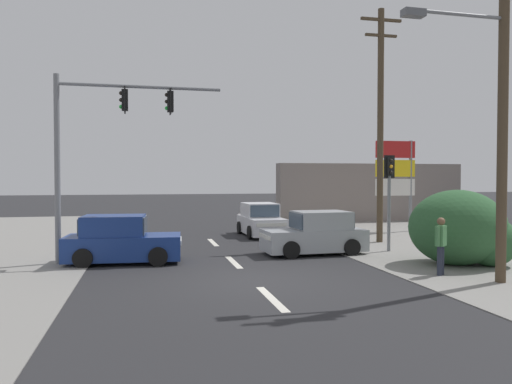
# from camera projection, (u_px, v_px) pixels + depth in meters

# --- Properties ---
(ground_plane) EXTENTS (140.00, 140.00, 0.00)m
(ground_plane) POSITION_uv_depth(u_px,v_px,m) (253.00, 281.00, 13.21)
(ground_plane) COLOR #28282B
(lane_dash_near) EXTENTS (0.20, 2.40, 0.01)m
(lane_dash_near) POSITION_uv_depth(u_px,v_px,m) (272.00, 299.00, 11.26)
(lane_dash_near) COLOR silver
(lane_dash_near) RESTS_ON ground
(lane_dash_mid) EXTENTS (0.20, 2.40, 0.01)m
(lane_dash_mid) POSITION_uv_depth(u_px,v_px,m) (233.00, 262.00, 16.14)
(lane_dash_mid) COLOR silver
(lane_dash_mid) RESTS_ON ground
(lane_dash_far) EXTENTS (0.20, 2.40, 0.01)m
(lane_dash_far) POSITION_uv_depth(u_px,v_px,m) (213.00, 242.00, 21.02)
(lane_dash_far) COLOR silver
(lane_dash_far) RESTS_ON ground
(kerb_right_verge) EXTENTS (10.00, 44.00, 0.02)m
(kerb_right_verge) POSITION_uv_depth(u_px,v_px,m) (496.00, 257.00, 17.12)
(kerb_right_verge) COLOR gray
(kerb_right_verge) RESTS_ON ground
(utility_pole_foreground_right) EXTENTS (3.78, 0.35, 9.45)m
(utility_pole_foreground_right) POSITION_uv_depth(u_px,v_px,m) (499.00, 86.00, 12.75)
(utility_pole_foreground_right) COLOR #4C3D2B
(utility_pole_foreground_right) RESTS_ON ground
(utility_pole_midground_right) EXTENTS (1.80, 0.26, 9.77)m
(utility_pole_midground_right) POSITION_uv_depth(u_px,v_px,m) (380.00, 121.00, 20.87)
(utility_pole_midground_right) COLOR #4C3D2B
(utility_pole_midground_right) RESTS_ON ground
(traffic_signal_mast) EXTENTS (5.29, 0.46, 6.00)m
(traffic_signal_mast) POSITION_uv_depth(u_px,v_px,m) (100.00, 134.00, 15.99)
(traffic_signal_mast) COLOR slate
(traffic_signal_mast) RESTS_ON ground
(pedestal_signal_right_kerb) EXTENTS (0.44, 0.30, 3.56)m
(pedestal_signal_right_kerb) POSITION_uv_depth(u_px,v_px,m) (389.00, 186.00, 18.33)
(pedestal_signal_right_kerb) COLOR slate
(pedestal_signal_right_kerb) RESTS_ON ground
(shopping_plaza_sign) EXTENTS (2.10, 0.16, 4.60)m
(shopping_plaza_sign) POSITION_uv_depth(u_px,v_px,m) (395.00, 173.00, 25.02)
(shopping_plaza_sign) COLOR slate
(shopping_plaza_sign) RESTS_ON ground
(roadside_bush) EXTENTS (3.18, 2.72, 2.36)m
(roadside_bush) POSITION_uv_depth(u_px,v_px,m) (463.00, 230.00, 15.54)
(roadside_bush) COLOR #2D5B33
(roadside_bush) RESTS_ON ground
(shopfront_wall_far) EXTENTS (12.00, 1.00, 3.60)m
(shopfront_wall_far) POSITION_uv_depth(u_px,v_px,m) (371.00, 193.00, 31.16)
(shopfront_wall_far) COLOR gray
(shopfront_wall_far) RESTS_ON ground
(hatchback_oncoming_mid) EXTENTS (3.70, 1.90, 1.53)m
(hatchback_oncoming_mid) POSITION_uv_depth(u_px,v_px,m) (316.00, 234.00, 17.86)
(hatchback_oncoming_mid) COLOR #A3A8AD
(hatchback_oncoming_mid) RESTS_ON ground
(hatchback_crossing_left) EXTENTS (3.73, 1.97, 1.53)m
(hatchback_crossing_left) POSITION_uv_depth(u_px,v_px,m) (121.00, 241.00, 15.96)
(hatchback_crossing_left) COLOR navy
(hatchback_crossing_left) RESTS_ON ground
(hatchback_kerbside_parked) EXTENTS (1.84, 3.67, 1.53)m
(hatchback_kerbside_parked) POSITION_uv_depth(u_px,v_px,m) (261.00, 221.00, 23.48)
(hatchback_kerbside_parked) COLOR silver
(hatchback_kerbside_parked) RESTS_ON ground
(pedestrian_at_kerb) EXTENTS (0.45, 0.40, 1.63)m
(pedestrian_at_kerb) POSITION_uv_depth(u_px,v_px,m) (441.00, 243.00, 13.85)
(pedestrian_at_kerb) COLOR #232838
(pedestrian_at_kerb) RESTS_ON ground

